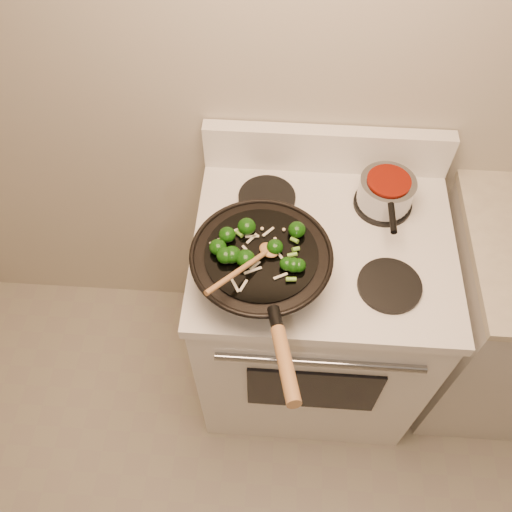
{
  "coord_description": "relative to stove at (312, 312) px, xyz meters",
  "views": [
    {
      "loc": [
        -0.42,
        0.2,
        2.22
      ],
      "look_at": [
        -0.47,
        1.03,
        1.02
      ],
      "focal_mm": 38.0,
      "sensor_mm": 36.0,
      "label": 1
    }
  ],
  "objects": [
    {
      "name": "wok",
      "position": [
        -0.18,
        -0.16,
        0.53
      ],
      "size": [
        0.38,
        0.63,
        0.21
      ],
      "color": "black",
      "rests_on": "stove"
    },
    {
      "name": "saucepan",
      "position": [
        0.18,
        0.15,
        0.51
      ],
      "size": [
        0.17,
        0.27,
        0.1
      ],
      "color": "gray",
      "rests_on": "stove"
    },
    {
      "name": "stirfry",
      "position": [
        -0.2,
        -0.15,
        0.6
      ],
      "size": [
        0.26,
        0.22,
        0.04
      ],
      "color": "#0F3908",
      "rests_on": "wok"
    },
    {
      "name": "wooden_spoon",
      "position": [
        -0.2,
        -0.2,
        0.61
      ],
      "size": [
        0.18,
        0.22,
        0.08
      ],
      "color": "#9B6A3D",
      "rests_on": "wok"
    },
    {
      "name": "stove",
      "position": [
        0.0,
        0.0,
        0.0
      ],
      "size": [
        0.78,
        0.67,
        1.08
      ],
      "color": "white",
      "rests_on": "ground"
    }
  ]
}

